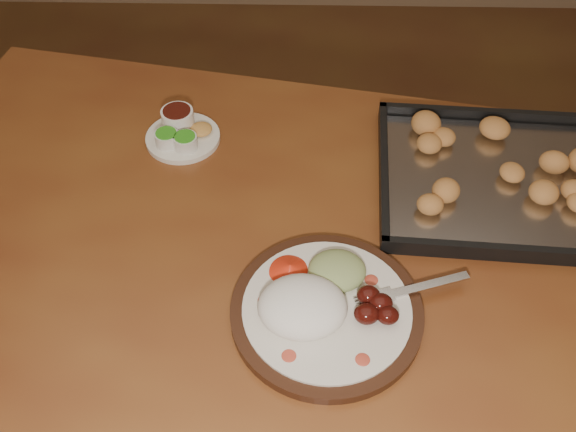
{
  "coord_description": "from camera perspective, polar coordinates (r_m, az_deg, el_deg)",
  "views": [
    {
      "loc": [
        0.15,
        -0.76,
        1.58
      ],
      "look_at": [
        0.13,
        -0.03,
        0.77
      ],
      "focal_mm": 40.0,
      "sensor_mm": 36.0,
      "label": 1
    }
  ],
  "objects": [
    {
      "name": "condiment_saucer",
      "position": [
        1.27,
        -9.5,
        7.38
      ],
      "size": [
        0.14,
        0.14,
        0.05
      ],
      "rotation": [
        0.0,
        0.0,
        0.08
      ],
      "color": "silver",
      "rests_on": "dining_table"
    },
    {
      "name": "dinner_plate",
      "position": [
        0.98,
        3.05,
        -7.92
      ],
      "size": [
        0.37,
        0.29,
        0.07
      ],
      "rotation": [
        0.0,
        0.0,
        0.12
      ],
      "color": "black",
      "rests_on": "dining_table"
    },
    {
      "name": "baking_tray",
      "position": [
        1.23,
        19.67,
        3.14
      ],
      "size": [
        0.52,
        0.4,
        0.05
      ],
      "rotation": [
        0.0,
        0.0,
        -0.06
      ],
      "color": "black",
      "rests_on": "dining_table"
    },
    {
      "name": "ground",
      "position": [
        1.76,
        -4.37,
        -16.15
      ],
      "size": [
        4.0,
        4.0,
        0.0
      ],
      "primitive_type": "plane",
      "color": "brown",
      "rests_on": "ground"
    },
    {
      "name": "dining_table",
      "position": [
        1.15,
        0.38,
        -5.85
      ],
      "size": [
        1.64,
        1.16,
        0.75
      ],
      "rotation": [
        0.0,
        0.0,
        -0.18
      ],
      "color": "brown",
      "rests_on": "ground"
    }
  ]
}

